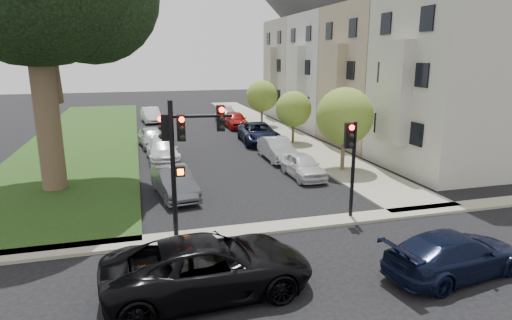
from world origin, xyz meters
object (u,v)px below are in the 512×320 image
object	(u,v)px
small_tree_a	(345,116)
traffic_signal_secondary	(351,152)
small_tree_b	(293,109)
car_cross_near	(209,266)
car_parked_1	(277,149)
traffic_signal_main	(183,144)
car_parked_5	(174,182)
car_cross_far	(455,254)
small_tree_c	(262,96)
car_parked_7	(152,137)
car_parked_0	(303,166)
car_parked_2	(259,133)
car_parked_9	(151,115)
car_parked_4	(227,116)
car_parked_3	(236,120)
car_parked_6	(163,150)

from	to	relation	value
small_tree_a	traffic_signal_secondary	bearing A→B (deg)	-114.97
small_tree_b	car_cross_near	world-z (taller)	small_tree_b
small_tree_a	car_parked_1	distance (m)	5.21
traffic_signal_main	car_parked_5	xyz separation A→B (m)	(-0.02, 4.71, -2.75)
car_cross_far	small_tree_c	bearing A→B (deg)	-13.15
small_tree_c	traffic_signal_secondary	distance (m)	23.24
small_tree_b	car_cross_near	distance (m)	21.11
small_tree_b	car_parked_7	bearing A→B (deg)	169.80
traffic_signal_main	car_parked_5	distance (m)	5.46
car_cross_far	car_parked_0	bearing A→B (deg)	-6.49
car_cross_near	car_parked_1	size ratio (longest dim) A/B	1.36
traffic_signal_main	small_tree_c	bearing A→B (deg)	67.32
car_parked_2	car_parked_1	bearing A→B (deg)	-89.50
traffic_signal_main	car_parked_9	xyz separation A→B (m)	(-0.18, 28.74, -2.71)
small_tree_b	car_parked_4	xyz separation A→B (m)	(-2.60, 11.55, -1.90)
small_tree_c	traffic_signal_main	xyz separation A→B (m)	(-9.61, -22.99, 0.58)
traffic_signal_main	car_parked_1	world-z (taller)	traffic_signal_main
car_cross_far	car_parked_5	distance (m)	12.25
small_tree_a	car_parked_0	distance (m)	3.68
small_tree_a	car_parked_4	bearing A→B (deg)	97.56
small_tree_c	car_cross_near	size ratio (longest dim) A/B	0.74
traffic_signal_secondary	car_parked_1	bearing A→B (deg)	87.61
car_parked_0	car_parked_1	size ratio (longest dim) A/B	0.91
car_parked_3	small_tree_a	bearing A→B (deg)	-82.91
car_cross_near	car_parked_0	xyz separation A→B (m)	(6.83, 10.19, -0.15)
car_parked_0	car_parked_5	world-z (taller)	car_parked_5
small_tree_c	car_parked_7	distance (m)	12.22
car_parked_1	car_parked_5	bearing A→B (deg)	-140.57
small_tree_b	car_parked_6	size ratio (longest dim) A/B	0.87
traffic_signal_secondary	car_parked_6	world-z (taller)	traffic_signal_secondary
small_tree_a	small_tree_c	bearing A→B (deg)	90.00
car_cross_far	car_parked_2	size ratio (longest dim) A/B	0.84
small_tree_c	car_cross_far	xyz separation A→B (m)	(-2.20, -28.02, -2.19)
small_tree_a	small_tree_c	distance (m)	16.32
car_parked_0	car_parked_6	world-z (taller)	car_parked_6
car_parked_3	car_parked_2	bearing A→B (deg)	-90.52
car_cross_near	car_parked_5	size ratio (longest dim) A/B	1.38
car_parked_1	small_tree_a	bearing A→B (deg)	-53.80
car_parked_3	car_parked_9	xyz separation A→B (m)	(-7.30, 5.70, -0.02)
car_parked_9	traffic_signal_secondary	bearing A→B (deg)	-82.61
car_parked_2	traffic_signal_main	bearing A→B (deg)	-110.63
small_tree_a	traffic_signal_secondary	distance (m)	7.42
car_parked_3	car_parked_7	size ratio (longest dim) A/B	1.06
car_cross_far	car_parked_1	distance (m)	15.41
car_cross_far	car_parked_4	xyz separation A→B (m)	(-0.41, 31.32, 0.05)
car_parked_6	car_cross_far	bearing A→B (deg)	-68.31
small_tree_b	car_parked_7	size ratio (longest dim) A/B	0.95
small_tree_c	traffic_signal_secondary	world-z (taller)	small_tree_c
small_tree_b	car_parked_1	bearing A→B (deg)	-121.67
car_parked_6	car_cross_near	bearing A→B (deg)	-91.07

